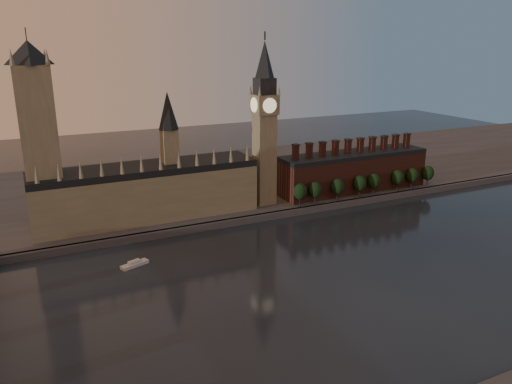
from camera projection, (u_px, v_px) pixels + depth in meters
ground at (352, 281)px, 228.77m from camera, size 900.00×900.00×0.00m
north_bank at (213, 182)px, 381.78m from camera, size 900.00×182.00×4.00m
palace_of_westminster at (148, 189)px, 294.93m from camera, size 130.00×30.30×74.00m
victoria_tower at (39, 133)px, 261.10m from camera, size 24.00×24.00×108.00m
big_ben at (264, 122)px, 311.36m from camera, size 15.00×15.00×107.00m
chimney_block at (353, 171)px, 351.69m from camera, size 110.00×25.00×37.00m
embankment_tree_0 at (300, 192)px, 317.92m from camera, size 8.60×8.60×14.88m
embankment_tree_1 at (315, 190)px, 321.66m from camera, size 8.60×8.60×14.88m
embankment_tree_2 at (338, 187)px, 328.93m from camera, size 8.60×8.60×14.88m
embankment_tree_3 at (360, 183)px, 336.40m from camera, size 8.60×8.60×14.88m
embankment_tree_4 at (374, 181)px, 341.83m from camera, size 8.60×8.60×14.88m
embankment_tree_5 at (398, 177)px, 351.19m from camera, size 8.60×8.60×14.88m
embankment_tree_6 at (412, 175)px, 356.57m from camera, size 8.60×8.60×14.88m
embankment_tree_7 at (428, 173)px, 362.63m from camera, size 8.60×8.60×14.88m
river_boat at (135, 264)px, 243.48m from camera, size 14.60×8.54×2.81m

